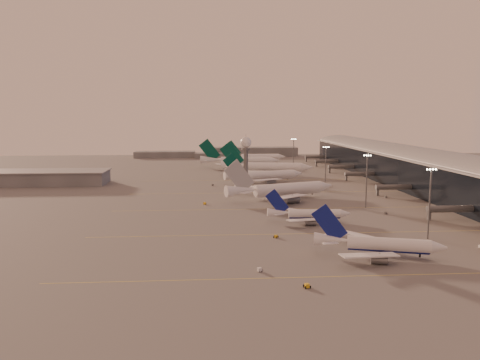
{
  "coord_description": "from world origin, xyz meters",
  "views": [
    {
      "loc": [
        -17.25,
        -151.52,
        42.28
      ],
      "look_at": [
        -1.47,
        76.01,
        10.45
      ],
      "focal_mm": 35.0,
      "sensor_mm": 36.0,
      "label": 1
    }
  ],
  "objects": [
    {
      "name": "terminal",
      "position": [
        107.88,
        110.09,
        10.52
      ],
      "size": [
        57.0,
        362.0,
        23.04
      ],
      "color": "black",
      "rests_on": "ground"
    },
    {
      "name": "gsv_truck_d",
      "position": [
        -14.56,
        126.94,
        1.14
      ],
      "size": [
        3.64,
        5.87,
        2.23
      ],
      "color": "#595C5E",
      "rests_on": "ground"
    },
    {
      "name": "gsv_tug_near",
      "position": [
        6.86,
        -42.63,
        0.52
      ],
      "size": [
        2.73,
        3.84,
        1.0
      ],
      "color": "yellow",
      "rests_on": "ground"
    },
    {
      "name": "greentail_b",
      "position": [
        24.32,
        174.04,
        4.2
      ],
      "size": [
        65.08,
        52.14,
        23.8
      ],
      "color": "white",
      "rests_on": "ground"
    },
    {
      "name": "radar_tower",
      "position": [
        5.0,
        120.0,
        20.95
      ],
      "size": [
        6.4,
        6.4,
        31.1
      ],
      "color": "#5A5C62",
      "rests_on": "ground"
    },
    {
      "name": "greentail_c",
      "position": [
        8.7,
        222.36,
        4.15
      ],
      "size": [
        64.66,
        52.13,
        23.47
      ],
      "color": "white",
      "rests_on": "ground"
    },
    {
      "name": "mast_b",
      "position": [
        55.0,
        55.0,
        13.74
      ],
      "size": [
        3.6,
        0.56,
        25.0
      ],
      "color": "#5A5C62",
      "rests_on": "ground"
    },
    {
      "name": "distant_horizon",
      "position": [
        2.62,
        325.14,
        3.89
      ],
      "size": [
        165.0,
        37.5,
        9.0
      ],
      "color": "slate",
      "rests_on": "ground"
    },
    {
      "name": "greentail_d",
      "position": [
        26.04,
        265.73,
        3.51
      ],
      "size": [
        54.68,
        44.17,
        19.86
      ],
      "color": "white",
      "rests_on": "ground"
    },
    {
      "name": "gsv_truck_b",
      "position": [
        59.2,
        40.43,
        0.96
      ],
      "size": [
        4.8,
        2.11,
        1.88
      ],
      "color": "#595C5E",
      "rests_on": "ground"
    },
    {
      "name": "widebody_white",
      "position": [
        19.83,
        78.77,
        3.72
      ],
      "size": [
        58.5,
        46.09,
        21.43
      ],
      "color": "white",
      "rests_on": "ground"
    },
    {
      "name": "ground",
      "position": [
        0.0,
        0.0,
        0.0
      ],
      "size": [
        700.0,
        700.0,
        0.0
      ],
      "primitive_type": "plane",
      "color": "#5E5C5C",
      "rests_on": "ground"
    },
    {
      "name": "narrowbody_mid",
      "position": [
        22.69,
        28.51,
        2.69
      ],
      "size": [
        34.04,
        27.11,
        13.3
      ],
      "color": "white",
      "rests_on": "ground"
    },
    {
      "name": "mast_a",
      "position": [
        58.0,
        0.0,
        13.74
      ],
      "size": [
        3.6,
        0.56,
        25.0
      ],
      "color": "#5A5C62",
      "rests_on": "ground"
    },
    {
      "name": "gsv_tug_hangar",
      "position": [
        35.93,
        162.46,
        0.49
      ],
      "size": [
        3.66,
        2.6,
        0.96
      ],
      "color": "yellow",
      "rests_on": "ground"
    },
    {
      "name": "mast_d",
      "position": [
        48.0,
        200.0,
        13.74
      ],
      "size": [
        3.6,
        0.56,
        25.0
      ],
      "color": "#5A5C62",
      "rests_on": "ground"
    },
    {
      "name": "taxiway_markings",
      "position": [
        30.0,
        56.0,
        0.01
      ],
      "size": [
        180.0,
        185.25,
        0.02
      ],
      "color": "#E4CF50",
      "rests_on": "ground"
    },
    {
      "name": "gsv_catering_b",
      "position": [
        74.01,
        79.12,
        2.04
      ],
      "size": [
        5.23,
        2.89,
        4.09
      ],
      "color": "#595C5E",
      "rests_on": "ground"
    },
    {
      "name": "hangar",
      "position": [
        -120.0,
        140.0,
        4.32
      ],
      "size": [
        82.0,
        27.0,
        8.5
      ],
      "color": "slate",
      "rests_on": "ground"
    },
    {
      "name": "gsv_truck_a",
      "position": [
        -3.06,
        -29.69,
        1.17
      ],
      "size": [
        6.03,
        3.89,
        2.29
      ],
      "color": "silver",
      "rests_on": "ground"
    },
    {
      "name": "gsv_truck_c",
      "position": [
        -18.63,
        67.9,
        1.12
      ],
      "size": [
        4.63,
        5.58,
        2.19
      ],
      "color": "yellow",
      "rests_on": "ground"
    },
    {
      "name": "narrowbody_near",
      "position": [
        33.76,
        -18.51,
        3.14
      ],
      "size": [
        38.56,
        30.32,
        15.49
      ],
      "color": "white",
      "rests_on": "ground"
    },
    {
      "name": "mast_c",
      "position": [
        50.0,
        110.0,
        13.74
      ],
      "size": [
        3.6,
        0.56,
        25.0
      ],
      "color": "#5A5C62",
      "rests_on": "ground"
    },
    {
      "name": "gsv_tug_mid",
      "position": [
        6.1,
        4.97,
        0.46
      ],
      "size": [
        3.67,
        3.32,
        0.9
      ],
      "color": "yellow",
      "rests_on": "ground"
    },
    {
      "name": "greentail_a",
      "position": [
        18.36,
        137.84,
        3.46
      ],
      "size": [
        52.54,
        41.84,
        19.59
      ],
      "color": "white",
      "rests_on": "ground"
    }
  ]
}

